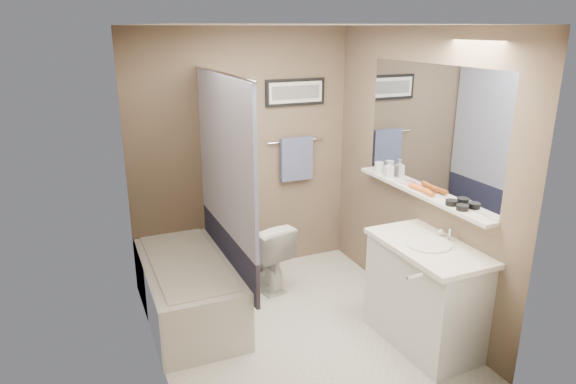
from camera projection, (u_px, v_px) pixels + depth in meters
name	position (u px, v px, depth m)	size (l,w,h in m)	color
ground	(295.00, 329.00, 4.25)	(2.50, 2.50, 0.00)	beige
ceiling	(297.00, 28.00, 3.52)	(2.20, 2.50, 0.04)	white
wall_back	(243.00, 156.00, 4.95)	(2.20, 0.04, 2.40)	brown
wall_front	(389.00, 254.00, 2.81)	(2.20, 0.04, 2.40)	brown
wall_left	(151.00, 211.00, 3.47)	(0.04, 2.50, 2.40)	brown
wall_right	(413.00, 176.00, 4.29)	(0.04, 2.50, 2.40)	brown
tile_surround	(141.00, 215.00, 3.96)	(0.02, 1.55, 2.00)	tan
curtain_rod	(222.00, 73.00, 3.90)	(0.02, 0.02, 1.55)	silver
curtain_upper	(225.00, 156.00, 4.10)	(0.03, 1.45, 1.28)	silver
curtain_lower	(228.00, 250.00, 4.35)	(0.03, 1.45, 0.36)	#222540
mirror	(430.00, 129.00, 4.04)	(0.02, 1.60, 1.00)	silver
shelf	(419.00, 193.00, 4.17)	(0.12, 1.60, 0.03)	silver
towel_bar	(296.00, 141.00, 5.12)	(0.02, 0.02, 0.60)	silver
towel	(297.00, 159.00, 5.16)	(0.34, 0.05, 0.44)	#7C8AB4
art_frame	(295.00, 92.00, 4.99)	(0.62, 0.03, 0.26)	black
art_mat	(296.00, 92.00, 4.97)	(0.56, 0.00, 0.20)	white
art_image	(296.00, 92.00, 4.97)	(0.50, 0.00, 0.13)	#595959
door	(465.00, 270.00, 3.07)	(0.80, 0.02, 2.00)	silver
door_handle	(414.00, 277.00, 2.99)	(0.02, 0.02, 0.10)	silver
bathtub	(188.00, 288.00, 4.40)	(0.70, 1.50, 0.50)	silver
tub_rim	(186.00, 262.00, 4.32)	(0.56, 1.36, 0.02)	beige
toilet	(262.00, 254.00, 4.87)	(0.37, 0.65, 0.66)	silver
vanity	(425.00, 297.00, 3.96)	(0.50, 0.90, 0.80)	silver
countertop	(429.00, 247.00, 3.83)	(0.54, 0.96, 0.04)	white
sink_basin	(428.00, 244.00, 3.82)	(0.34, 0.34, 0.01)	white
faucet_spout	(450.00, 234.00, 3.88)	(0.02, 0.02, 0.10)	silver
faucet_knob	(441.00, 232.00, 3.97)	(0.05, 0.05, 0.05)	silver
candle_bowl_near	(462.00, 208.00, 3.73)	(0.09, 0.09, 0.04)	black
candle_bowl_far	(451.00, 203.00, 3.83)	(0.09, 0.09, 0.04)	black
hair_brush_front	(425.00, 191.00, 4.10)	(0.04, 0.04, 0.22)	#C35A1B
hair_brush_back	(419.00, 188.00, 4.16)	(0.04, 0.04, 0.22)	orange
pink_comb	(404.00, 183.00, 4.35)	(0.03, 0.16, 0.01)	pink
glass_jar	(379.00, 167.00, 4.67)	(0.08, 0.08, 0.10)	silver
soap_bottle	(389.00, 169.00, 4.53)	(0.07, 0.07, 0.15)	#999999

